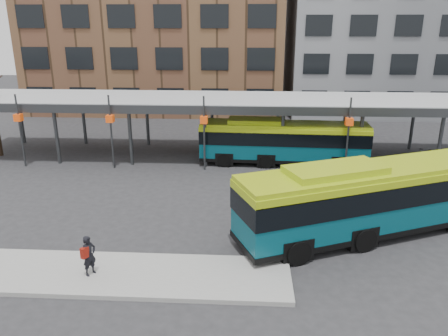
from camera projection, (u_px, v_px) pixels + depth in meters
ground at (251, 242)px, 19.10m from camera, size 120.00×120.00×0.00m
boarding_island at (106, 274)px, 16.53m from camera, size 14.00×3.00×0.18m
canopy at (251, 102)px, 30.02m from camera, size 40.00×6.53×4.80m
building_brick at (159, 3)px, 46.40m from camera, size 26.00×14.00×22.00m
building_grey at (407, 13)px, 45.29m from camera, size 24.00×14.00×20.00m
bus_front at (372, 197)px, 19.30m from camera, size 12.58×7.38×3.46m
bus_rear at (283, 141)px, 29.17m from camera, size 11.18×2.86×3.06m
pedestrian at (89, 255)px, 16.12m from camera, size 0.62×0.68×1.56m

